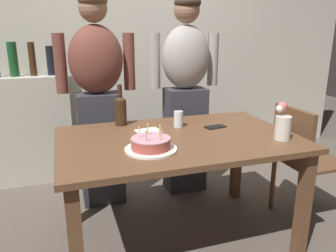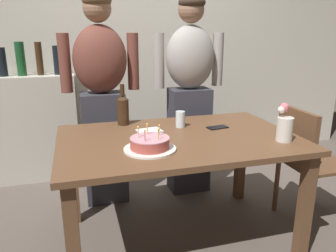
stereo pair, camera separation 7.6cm
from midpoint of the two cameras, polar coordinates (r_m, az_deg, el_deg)
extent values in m
plane|color=#564C44|center=(2.42, 0.66, -18.78)|extent=(10.00, 10.00, 0.00)
cube|color=beige|center=(3.49, -7.82, 14.60)|extent=(5.20, 0.10, 2.60)
cube|color=brown|center=(2.09, 0.72, -2.34)|extent=(1.50, 0.96, 0.03)
cube|color=brown|center=(1.79, -16.91, -19.83)|extent=(0.07, 0.07, 0.70)
cube|color=brown|center=(2.23, 21.57, -12.69)|extent=(0.07, 0.07, 0.70)
cube|color=brown|center=(2.51, -17.56, -8.98)|extent=(0.07, 0.07, 0.70)
cube|color=brown|center=(2.84, 11.09, -5.52)|extent=(0.07, 0.07, 0.70)
cylinder|color=white|center=(1.86, -4.17, -4.06)|extent=(0.30, 0.30, 0.01)
cylinder|color=#B24C42|center=(1.85, -4.19, -3.07)|extent=(0.22, 0.22, 0.06)
cylinder|color=#D18E9E|center=(1.84, -4.21, -2.16)|extent=(0.22, 0.22, 0.01)
cylinder|color=beige|center=(1.86, -2.55, -0.93)|extent=(0.01, 0.01, 0.05)
sphere|color=#F9C64C|center=(1.85, -2.57, 0.06)|extent=(0.01, 0.01, 0.01)
cylinder|color=#EAB266|center=(1.89, -4.69, -0.72)|extent=(0.01, 0.01, 0.05)
sphere|color=#F9C64C|center=(1.88, -4.71, 0.26)|extent=(0.01, 0.01, 0.01)
cylinder|color=beige|center=(1.83, -6.23, -1.27)|extent=(0.01, 0.01, 0.05)
sphere|color=#F9C64C|center=(1.82, -6.26, -0.26)|extent=(0.01, 0.01, 0.01)
cylinder|color=pink|center=(1.77, -5.02, -1.86)|extent=(0.01, 0.01, 0.05)
sphere|color=#F9C64C|center=(1.76, -5.05, -0.82)|extent=(0.01, 0.01, 0.01)
cylinder|color=#EAB266|center=(1.79, -2.67, -1.64)|extent=(0.01, 0.01, 0.05)
sphere|color=#F9C64C|center=(1.78, -2.68, -0.61)|extent=(0.01, 0.01, 0.01)
cylinder|color=silver|center=(2.29, 0.87, 1.20)|extent=(0.07, 0.07, 0.11)
cylinder|color=#382314|center=(2.35, -9.16, 2.33)|extent=(0.08, 0.08, 0.18)
cone|color=#382314|center=(2.33, -9.28, 4.88)|extent=(0.08, 0.08, 0.03)
cylinder|color=#382314|center=(2.32, -9.34, 6.17)|extent=(0.03, 0.03, 0.08)
cube|color=black|center=(2.31, 7.32, -0.15)|extent=(0.15, 0.10, 0.01)
cube|color=white|center=(2.20, -4.48, -0.87)|extent=(0.17, 0.14, 0.01)
cylinder|color=silver|center=(2.13, 18.38, -0.32)|extent=(0.10, 0.10, 0.15)
sphere|color=#DB6670|center=(2.12, 18.31, 3.24)|extent=(0.06, 0.06, 0.06)
sphere|color=silver|center=(2.10, 17.85, 2.85)|extent=(0.04, 0.04, 0.04)
cube|color=#33333D|center=(2.75, -12.30, -3.93)|extent=(0.34, 0.23, 0.92)
ellipsoid|color=brown|center=(2.60, -13.26, 11.18)|extent=(0.41, 0.27, 0.52)
sphere|color=#936B51|center=(2.59, -13.81, 19.34)|extent=(0.21, 0.21, 0.21)
ellipsoid|color=brown|center=(2.58, -13.86, 20.53)|extent=(0.21, 0.21, 0.12)
cylinder|color=brown|center=(2.66, -7.62, 11.01)|extent=(0.09, 0.09, 0.44)
cylinder|color=brown|center=(2.62, -19.04, 10.20)|extent=(0.09, 0.09, 0.44)
cube|color=#33333D|center=(2.90, 2.19, -2.46)|extent=(0.34, 0.23, 0.92)
ellipsoid|color=#9E9993|center=(2.76, 2.35, 11.86)|extent=(0.41, 0.27, 0.52)
sphere|color=#936B51|center=(2.76, 2.44, 19.55)|extent=(0.21, 0.21, 0.21)
ellipsoid|color=#38281E|center=(2.75, 2.57, 20.66)|extent=(0.21, 0.21, 0.12)
cylinder|color=#9E9993|center=(2.89, 7.06, 11.43)|extent=(0.09, 0.09, 0.44)
cylinder|color=#9E9993|center=(2.71, -3.14, 11.22)|extent=(0.09, 0.09, 0.44)
cube|color=brown|center=(2.66, 22.84, -5.55)|extent=(0.42, 0.42, 0.02)
cube|color=brown|center=(2.47, 20.03, -1.64)|extent=(0.04, 0.40, 0.40)
cylinder|color=brown|center=(2.98, 22.75, -8.10)|extent=(0.04, 0.04, 0.45)
cylinder|color=brown|center=(2.52, 21.76, -12.53)|extent=(0.04, 0.04, 0.45)
cylinder|color=brown|center=(2.77, 17.01, -9.38)|extent=(0.04, 0.04, 0.45)
cube|color=beige|center=(3.34, -23.30, -0.56)|extent=(0.74, 0.30, 1.00)
cylinder|color=#194723|center=(3.24, -25.98, 10.39)|extent=(0.08, 0.08, 0.30)
cylinder|color=#382314|center=(3.23, -23.20, 10.65)|extent=(0.06, 0.06, 0.30)
cylinder|color=black|center=(3.22, -20.36, 10.63)|extent=(0.08, 0.08, 0.26)
camera|label=1|loc=(0.04, -91.11, -0.32)|focal=35.03mm
camera|label=2|loc=(0.04, 88.89, 0.32)|focal=35.03mm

